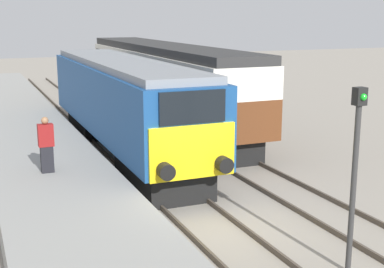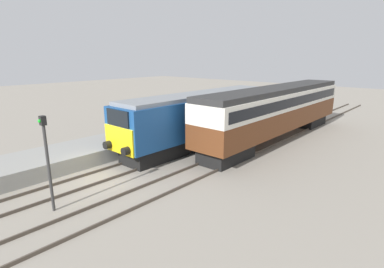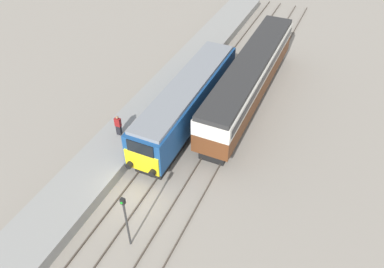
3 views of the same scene
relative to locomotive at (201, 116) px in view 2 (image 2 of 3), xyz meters
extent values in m
plane|color=gray|center=(0.00, -7.96, -2.08)|extent=(120.00, 120.00, 0.00)
cube|color=gray|center=(-3.30, 0.04, -1.65)|extent=(3.50, 50.00, 0.85)
cube|color=#4C4238|center=(-0.72, -2.96, -2.01)|extent=(0.07, 60.00, 0.14)
cube|color=#4C4238|center=(0.72, -2.96, -2.01)|extent=(0.07, 60.00, 0.14)
cube|color=#4C4238|center=(2.68, -2.96, -2.01)|extent=(0.07, 60.00, 0.14)
cube|color=#4C4238|center=(4.12, -2.96, -2.01)|extent=(0.07, 60.00, 0.14)
cube|color=black|center=(0.00, -4.41, -1.58)|extent=(2.03, 4.00, 1.00)
cube|color=black|center=(0.00, 4.49, -1.58)|extent=(2.03, 4.00, 1.00)
cube|color=navy|center=(0.00, 0.04, 0.15)|extent=(2.70, 13.90, 2.46)
cube|color=yellow|center=(0.00, -6.95, -0.34)|extent=(2.48, 0.10, 1.48)
cube|color=black|center=(0.00, -6.95, 0.89)|extent=(1.89, 0.10, 0.89)
cube|color=gray|center=(0.00, 0.04, 1.50)|extent=(2.38, 13.35, 0.24)
cylinder|color=black|center=(-0.85, -7.16, -0.73)|extent=(0.44, 0.35, 0.44)
cylinder|color=black|center=(0.85, -7.16, -0.73)|extent=(0.44, 0.35, 0.44)
cube|color=black|center=(3.40, -1.68, -1.60)|extent=(1.89, 3.60, 0.95)
cube|color=black|center=(3.40, 11.33, -1.60)|extent=(1.89, 3.60, 0.95)
cube|color=brown|center=(3.40, 4.83, -0.38)|extent=(2.70, 17.41, 1.50)
cube|color=silver|center=(3.40, 4.83, 0.96)|extent=(2.71, 17.41, 1.18)
cube|color=black|center=(3.40, 4.83, 0.96)|extent=(2.75, 16.71, 0.65)
cube|color=#2D2D2D|center=(3.40, 4.83, 1.73)|extent=(2.48, 17.41, 0.36)
cube|color=black|center=(-3.50, -4.30, -0.84)|extent=(0.36, 0.24, 0.79)
cube|color=maroon|center=(-3.50, -4.30, -0.12)|extent=(0.44, 0.26, 0.65)
sphere|color=#9E704C|center=(-3.50, -4.30, 0.32)|extent=(0.21, 0.21, 0.21)
cylinder|color=#333333|center=(1.70, -11.45, -0.28)|extent=(0.12, 0.12, 3.60)
cube|color=black|center=(1.70, -11.45, 1.70)|extent=(0.24, 0.20, 0.36)
sphere|color=green|center=(1.70, -11.56, 1.70)|extent=(0.14, 0.14, 0.14)
camera|label=1|loc=(-5.43, -19.82, 3.27)|focal=50.00mm
camera|label=2|loc=(13.34, -15.97, 4.06)|focal=28.00mm
camera|label=3|loc=(9.91, -21.07, 16.62)|focal=35.00mm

